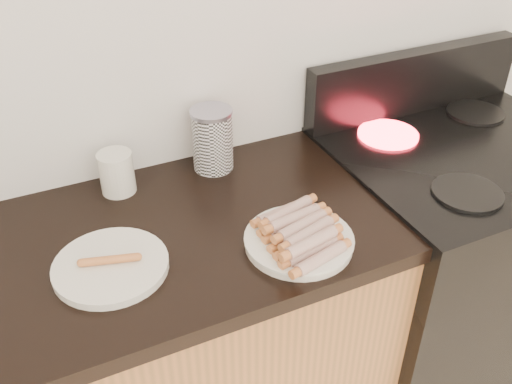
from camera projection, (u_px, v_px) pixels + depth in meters
name	position (u px, v px, depth m)	size (l,w,h in m)	color
wall_back	(166.00, 20.00, 1.39)	(4.00, 0.04, 2.60)	silver
stove	(442.00, 267.00, 1.90)	(0.76, 0.65, 0.91)	black
stove_panel	(414.00, 81.00, 1.80)	(0.76, 0.06, 0.20)	black
burner_near_left	(467.00, 193.00, 1.46)	(0.18, 0.18, 0.01)	black
burner_far_left	(388.00, 134.00, 1.71)	(0.18, 0.18, 0.01)	#FF1E2D
burner_far_right	(475.00, 113.00, 1.83)	(0.18, 0.18, 0.01)	black
main_plate	(299.00, 242.00, 1.31)	(0.25, 0.25, 0.02)	silver
side_plate	(111.00, 266.00, 1.24)	(0.25, 0.25, 0.02)	white
hotdog_pile	(299.00, 231.00, 1.29)	(0.13, 0.23, 0.05)	maroon
plain_sausages	(110.00, 260.00, 1.23)	(0.12, 0.05, 0.02)	orange
canister	(212.00, 139.00, 1.54)	(0.11, 0.11, 0.18)	white
mug	(117.00, 173.00, 1.46)	(0.09, 0.09, 0.11)	silver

